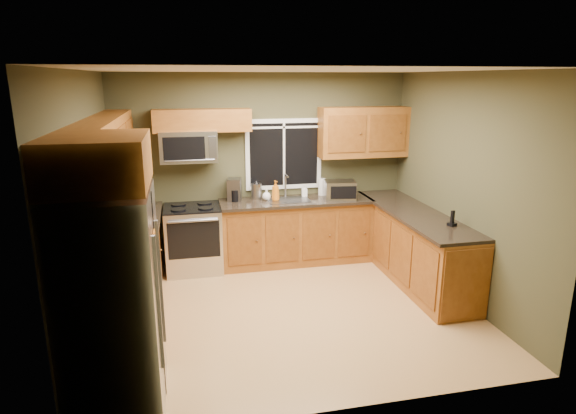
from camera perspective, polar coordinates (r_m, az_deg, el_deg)
name	(u,v)px	position (r m, az deg, el deg)	size (l,w,h in m)	color
floor	(290,310)	(5.75, 0.26, -12.06)	(4.20, 4.20, 0.00)	tan
ceiling	(290,70)	(5.12, 0.30, 15.93)	(4.20, 4.20, 0.00)	white
back_wall	(263,169)	(7.00, -2.93, 4.57)	(4.20, 4.20, 0.00)	#3F3E25
front_wall	(343,255)	(3.62, 6.51, -5.64)	(4.20, 4.20, 0.00)	#3F3E25
left_wall	(87,208)	(5.25, -22.71, -0.16)	(3.60, 3.60, 0.00)	#3F3E25
right_wall	(463,189)	(6.08, 20.01, 2.05)	(3.60, 3.60, 0.00)	#3F3E25
window	(284,154)	(7.01, -0.50, 6.28)	(1.12, 0.03, 1.02)	white
base_cabinets_left	(130,271)	(5.93, -18.18, -7.23)	(0.60, 2.65, 0.90)	brown
countertop_left	(129,233)	(5.77, -18.31, -2.89)	(0.65, 2.65, 0.04)	black
base_cabinets_back	(296,232)	(7.02, 0.92, -2.97)	(2.17, 0.60, 0.90)	brown
countertop_back	(296,201)	(6.86, 0.98, 0.70)	(2.17, 0.65, 0.04)	black
base_cabinets_peninsula	(413,247)	(6.62, 14.64, -4.59)	(0.60, 2.52, 0.90)	brown
countertop_peninsula	(414,213)	(6.48, 14.69, -0.67)	(0.65, 2.50, 0.04)	black
upper_cabinets_left	(106,151)	(5.59, -20.74, 6.25)	(0.33, 2.65, 0.72)	brown
upper_cabinets_back_left	(202,120)	(6.66, -10.12, 10.07)	(1.30, 0.33, 0.30)	brown
upper_cabinets_back_right	(363,132)	(7.15, 8.91, 8.76)	(1.30, 0.33, 0.72)	brown
upper_cabinet_over_fridge	(97,162)	(3.80, -21.70, 5.02)	(0.72, 0.90, 0.38)	brown
refrigerator	(112,303)	(4.13, -20.16, -10.60)	(0.74, 0.90, 1.80)	#B7B7BC
range	(194,238)	(6.82, -11.13, -3.65)	(0.76, 0.69, 0.94)	#B7B7BC
microwave	(189,146)	(6.66, -11.71, 7.05)	(0.76, 0.41, 0.42)	#B7B7BC
sink	(288,199)	(6.85, 0.01, 0.95)	(0.60, 0.42, 0.36)	slate
toaster_oven	(340,190)	(6.90, 6.17, 2.00)	(0.47, 0.39, 0.27)	#B7B7BC
coffee_maker	(234,190)	(6.84, -6.37, 1.98)	(0.23, 0.28, 0.31)	slate
kettle	(256,190)	(6.90, -3.76, 1.98)	(0.17, 0.17, 0.27)	#B7B7BC
paper_towel_roll	(322,187)	(7.13, 4.03, 2.41)	(0.13, 0.13, 0.27)	white
soap_bottle_a	(276,191)	(6.79, -1.49, 1.94)	(0.11, 0.11, 0.28)	orange
soap_bottle_b	(304,191)	(7.05, 1.96, 1.96)	(0.08, 0.08, 0.17)	white
soap_bottle_c	(267,195)	(6.84, -2.56, 1.48)	(0.12, 0.12, 0.16)	white
cordless_phone	(452,221)	(5.96, 18.88, -1.61)	(0.11, 0.11, 0.19)	black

